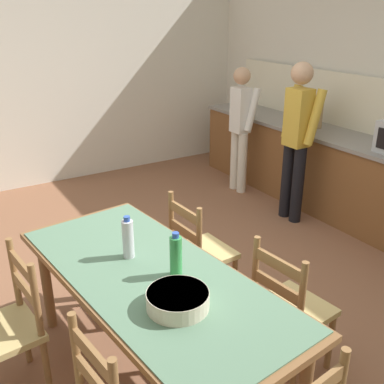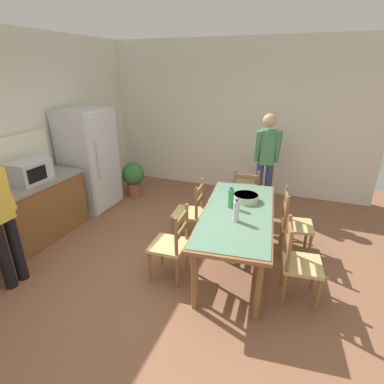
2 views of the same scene
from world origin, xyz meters
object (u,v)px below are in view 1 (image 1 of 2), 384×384
at_px(bottle_off_centre, 176,256).
at_px(chair_side_far_left, 199,252).
at_px(chair_side_near_left, 8,329).
at_px(serving_bowl, 178,299).
at_px(dining_table, 152,286).
at_px(person_at_sink, 241,124).
at_px(bottle_near_centre, 128,238).
at_px(person_at_counter, 297,135).
at_px(chair_side_far_right, 289,309).
at_px(paper_bag, 310,112).

bearing_deg(bottle_off_centre, chair_side_far_left, 138.04).
bearing_deg(chair_side_near_left, serving_bowl, 39.46).
bearing_deg(chair_side_near_left, dining_table, 58.07).
bearing_deg(chair_side_far_left, person_at_sink, -47.59).
distance_m(bottle_near_centre, person_at_counter, 2.59).
xyz_separation_m(chair_side_far_left, person_at_sink, (-1.74, 1.70, 0.42)).
height_order(dining_table, chair_side_far_left, chair_side_far_left).
distance_m(chair_side_far_right, person_at_counter, 2.34).
bearing_deg(paper_bag, chair_side_near_left, -70.78).
bearing_deg(person_at_sink, bottle_near_centre, -139.86).
relative_size(dining_table, serving_bowl, 6.38).
height_order(bottle_near_centre, chair_side_far_left, bottle_near_centre).
height_order(paper_bag, dining_table, paper_bag).
bearing_deg(paper_bag, dining_table, -60.44).
height_order(serving_bowl, person_at_counter, person_at_counter).
relative_size(paper_bag, chair_side_far_left, 0.40).
distance_m(bottle_near_centre, bottle_off_centre, 0.36).
bearing_deg(chair_side_far_left, bottle_off_centre, 134.84).
bearing_deg(chair_side_far_right, serving_bowl, 83.41).
xyz_separation_m(dining_table, bottle_off_centre, (0.09, 0.12, 0.21)).
relative_size(dining_table, person_at_counter, 1.21).
height_order(paper_bag, chair_side_far_right, paper_bag).
xyz_separation_m(serving_bowl, chair_side_far_left, (-0.87, 0.68, -0.36)).
xyz_separation_m(dining_table, chair_side_far_left, (-0.52, 0.66, -0.23)).
xyz_separation_m(bottle_off_centre, person_at_sink, (-2.34, 2.25, -0.02)).
distance_m(paper_bag, chair_side_far_right, 2.95).
bearing_deg(dining_table, bottle_near_centre, -173.66).
distance_m(bottle_off_centre, chair_side_near_left, 1.07).
distance_m(paper_bag, serving_bowl, 3.50).
relative_size(dining_table, chair_side_far_left, 2.24).
bearing_deg(paper_bag, chair_side_far_left, -63.39).
distance_m(paper_bag, dining_table, 3.31).
distance_m(bottle_off_centre, person_at_counter, 2.61).
bearing_deg(serving_bowl, chair_side_far_right, 89.17).
xyz_separation_m(paper_bag, serving_bowl, (1.97, -2.88, -0.26)).
bearing_deg(chair_side_near_left, person_at_sink, 114.82).
relative_size(chair_side_far_left, chair_side_far_right, 1.00).
xyz_separation_m(bottle_near_centre, chair_side_far_right, (0.60, 0.78, -0.44)).
relative_size(dining_table, chair_side_near_left, 2.24).
height_order(paper_bag, chair_side_near_left, paper_bag).
height_order(bottle_off_centre, serving_bowl, bottle_off_centre).
height_order(chair_side_far_left, person_at_counter, person_at_counter).
xyz_separation_m(bottle_near_centre, chair_side_far_left, (-0.28, 0.69, -0.44)).
distance_m(serving_bowl, chair_side_far_left, 1.16).
height_order(serving_bowl, chair_side_near_left, chair_side_near_left).
relative_size(paper_bag, person_at_sink, 0.24).
distance_m(bottle_near_centre, serving_bowl, 0.60).
xyz_separation_m(bottle_near_centre, chair_side_near_left, (-0.12, -0.73, -0.44)).
xyz_separation_m(paper_bag, chair_side_near_left, (1.26, -3.61, -0.63)).
height_order(bottle_near_centre, chair_side_far_right, bottle_near_centre).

